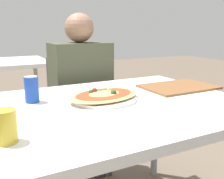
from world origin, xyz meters
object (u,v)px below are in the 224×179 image
chair_far_seated (77,107)px  soda_can (32,89)px  drink_glass (5,126)px  person_seated (81,84)px  dining_table (118,116)px  pizza_main (104,96)px

chair_far_seated → soda_can: bearing=54.4°
soda_can → drink_glass: bearing=-110.9°
person_seated → soda_can: 0.68m
dining_table → soda_can: (-0.36, 0.19, 0.13)m
pizza_main → soda_can: bearing=159.0°
person_seated → soda_can: person_seated is taller
pizza_main → drink_glass: bearing=-148.2°
person_seated → dining_table: bearing=83.3°
soda_can → dining_table: bearing=-27.7°
pizza_main → drink_glass: 0.57m
dining_table → pizza_main: size_ratio=2.86×
dining_table → person_seated: 0.70m
pizza_main → soda_can: soda_can is taller
dining_table → soda_can: size_ratio=9.75×
soda_can → drink_glass: 0.45m
dining_table → drink_glass: size_ratio=11.59×
person_seated → drink_glass: size_ratio=11.52×
dining_table → drink_glass: drink_glass is taller
dining_table → drink_glass: (-0.52, -0.23, 0.12)m
dining_table → chair_far_seated: size_ratio=1.36×
dining_table → soda_can: soda_can is taller
chair_far_seated → pizza_main: 0.80m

